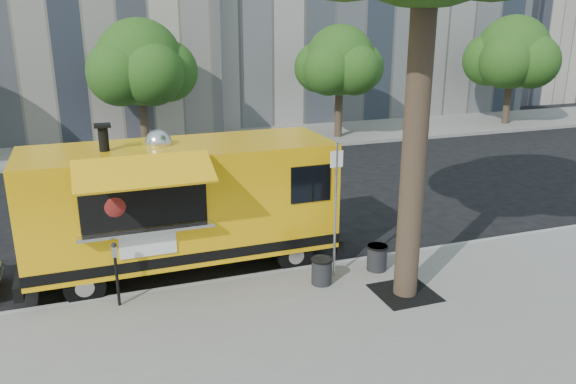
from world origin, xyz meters
The scene contains 13 objects.
ground centered at (0.00, 0.00, 0.00)m, with size 120.00×120.00×0.00m, color black.
sidewalk centered at (0.00, -4.00, 0.07)m, with size 60.00×6.00×0.15m, color gray.
curb centered at (0.00, -0.93, 0.07)m, with size 60.00×0.14×0.16m, color #999993.
far_sidewalk centered at (0.00, 13.50, 0.07)m, with size 60.00×5.00×0.15m, color gray.
tree_well centered at (2.60, -2.80, 0.15)m, with size 1.20×1.20×0.02m, color black.
far_tree_b centered at (-1.00, 12.70, 3.83)m, with size 3.60×3.60×5.50m.
far_tree_c centered at (8.00, 12.40, 3.72)m, with size 3.24×3.24×5.21m.
far_tree_d centered at (18.00, 12.60, 3.89)m, with size 3.78×3.78×5.64m.
sign_post centered at (1.55, -1.55, 1.85)m, with size 0.28×0.06×3.00m.
parking_meter centered at (-3.00, -1.35, 0.98)m, with size 0.11×0.11×1.33m.
food_truck centered at (-1.45, 0.17, 1.64)m, with size 7.08×3.32×3.49m.
trash_bin_left centered at (2.59, -1.59, 0.46)m, with size 0.49×0.49×0.58m.
trash_bin_right centered at (1.15, -1.81, 0.46)m, with size 0.48×0.48×0.57m.
Camera 1 is at (-3.19, -11.85, 5.59)m, focal length 35.00 mm.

